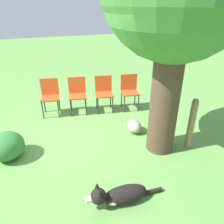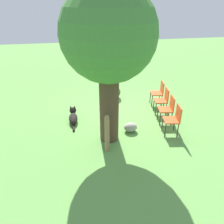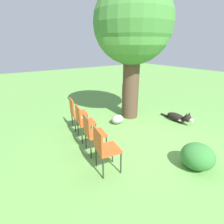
{
  "view_description": "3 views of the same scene",
  "coord_description": "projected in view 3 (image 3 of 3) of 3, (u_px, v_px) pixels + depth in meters",
  "views": [
    {
      "loc": [
        3.77,
        -0.79,
        2.66
      ],
      "look_at": [
        -0.13,
        0.6,
        0.52
      ],
      "focal_mm": 35.0,
      "sensor_mm": 36.0,
      "label": 1
    },
    {
      "loc": [
        1.68,
        6.54,
        3.61
      ],
      "look_at": [
        0.65,
        1.44,
        0.92
      ],
      "focal_mm": 35.0,
      "sensor_mm": 36.0,
      "label": 2
    },
    {
      "loc": [
        -3.02,
        -2.93,
        2.3
      ],
      "look_at": [
        -0.4,
        0.8,
        0.56
      ],
      "focal_mm": 28.0,
      "sensor_mm": 36.0,
      "label": 3
    }
  ],
  "objects": [
    {
      "name": "low_shrub",
      "position": [
        198.0,
        156.0,
        3.44
      ],
      "size": [
        0.64,
        0.64,
        0.51
      ],
      "color": "#337533",
      "rests_on": "ground_plane"
    },
    {
      "name": "dog",
      "position": [
        179.0,
        117.0,
        5.58
      ],
      "size": [
        0.3,
        1.19,
        0.41
      ],
      "rotation": [
        0.0,
        0.0,
        4.68
      ],
      "color": "black",
      "rests_on": "ground_plane"
    },
    {
      "name": "garden_rock",
      "position": [
        118.0,
        119.0,
        5.46
      ],
      "size": [
        0.4,
        0.31,
        0.28
      ],
      "color": "gray",
      "rests_on": "ground_plane"
    },
    {
      "name": "fence_post",
      "position": [
        124.0,
        97.0,
        6.38
      ],
      "size": [
        0.13,
        0.13,
        1.06
      ],
      "color": "#937551",
      "rests_on": "ground_plane"
    },
    {
      "name": "ground_plane",
      "position": [
        141.0,
        137.0,
        4.68
      ],
      "size": [
        30.0,
        30.0,
        0.0
      ],
      "primitive_type": "plane",
      "color": "#609947"
    },
    {
      "name": "red_chair_1",
      "position": [
        92.0,
        131.0,
        3.81
      ],
      "size": [
        0.49,
        0.51,
        0.92
      ],
      "rotation": [
        0.0,
        0.0,
        -0.19
      ],
      "color": "#D14C1E",
      "rests_on": "ground_plane"
    },
    {
      "name": "red_chair_3",
      "position": [
        76.0,
        111.0,
        4.97
      ],
      "size": [
        0.49,
        0.51,
        0.92
      ],
      "rotation": [
        0.0,
        0.0,
        -0.19
      ],
      "color": "#D14C1E",
      "rests_on": "ground_plane"
    },
    {
      "name": "red_chair_0",
      "position": [
        104.0,
        147.0,
        3.23
      ],
      "size": [
        0.49,
        0.51,
        0.92
      ],
      "rotation": [
        0.0,
        0.0,
        -0.19
      ],
      "color": "#D14C1E",
      "rests_on": "ground_plane"
    },
    {
      "name": "red_chair_2",
      "position": [
        83.0,
        120.0,
        4.39
      ],
      "size": [
        0.49,
        0.51,
        0.92
      ],
      "rotation": [
        0.0,
        0.0,
        -0.19
      ],
      "color": "#D14C1E",
      "rests_on": "ground_plane"
    },
    {
      "name": "oak_tree",
      "position": [
        133.0,
        27.0,
        5.06
      ],
      "size": [
        2.32,
        2.32,
        4.05
      ],
      "color": "#4C3828",
      "rests_on": "ground_plane"
    }
  ]
}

